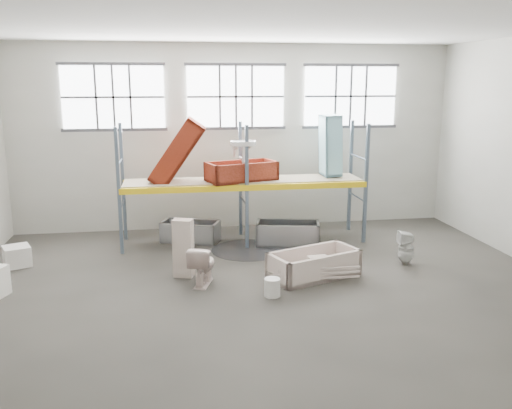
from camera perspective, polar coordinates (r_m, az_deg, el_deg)
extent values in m
cube|color=#47443D|center=(10.69, 1.28, -9.38)|extent=(12.00, 10.00, 0.10)
cube|color=silver|center=(9.96, 1.44, 18.95)|extent=(12.00, 10.00, 0.10)
cube|color=#A3A296|center=(14.97, -2.16, 7.09)|extent=(12.00, 0.10, 5.00)
cube|color=#A1A196|center=(5.23, 11.40, -3.90)|extent=(12.00, 0.10, 5.00)
cube|color=white|center=(14.75, -14.81, 10.89)|extent=(2.60, 0.04, 1.60)
cube|color=white|center=(14.79, -2.14, 11.29)|extent=(2.60, 0.04, 1.60)
cube|color=white|center=(15.50, 9.91, 11.18)|extent=(2.60, 0.04, 1.60)
cube|color=slate|center=(12.93, -14.25, 1.32)|extent=(0.08, 0.08, 3.00)
cube|color=slate|center=(14.11, -13.84, 2.28)|extent=(0.08, 0.08, 3.00)
cube|color=slate|center=(13.00, -0.97, 1.78)|extent=(0.08, 0.08, 3.00)
cube|color=slate|center=(14.17, -1.66, 2.69)|extent=(0.08, 0.08, 3.00)
cube|color=slate|center=(13.74, 11.52, 2.12)|extent=(0.08, 0.08, 3.00)
cube|color=slate|center=(14.85, 9.92, 2.97)|extent=(0.08, 0.08, 3.00)
cube|color=yellow|center=(13.00, -0.97, 1.78)|extent=(6.00, 0.10, 0.14)
cube|color=yellow|center=(14.17, -1.66, 2.69)|extent=(6.00, 0.10, 0.14)
cube|color=gray|center=(13.57, -1.33, 2.58)|extent=(5.90, 1.10, 0.03)
cylinder|color=black|center=(13.18, -0.82, -4.80)|extent=(1.80, 1.80, 0.00)
cube|color=beige|center=(11.33, 6.51, -6.36)|extent=(0.42, 0.22, 0.39)
imported|color=beige|center=(11.22, 2.05, -7.14)|extent=(0.47, 0.47, 0.14)
imported|color=#F4D9D0|center=(10.95, -5.67, -6.34)|extent=(0.68, 0.90, 0.81)
cube|color=#C3AEA1|center=(11.35, -7.67, -4.59)|extent=(0.46, 0.37, 1.23)
imported|color=silver|center=(12.52, 15.55, -4.41)|extent=(0.38, 0.38, 0.76)
imported|color=silver|center=(13.09, -1.35, 4.49)|extent=(0.72, 0.61, 0.56)
cylinder|color=silver|center=(10.38, 1.72, -8.73)|extent=(0.38, 0.38, 0.35)
cube|color=silver|center=(13.12, -23.88, -4.99)|extent=(0.70, 0.70, 0.45)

